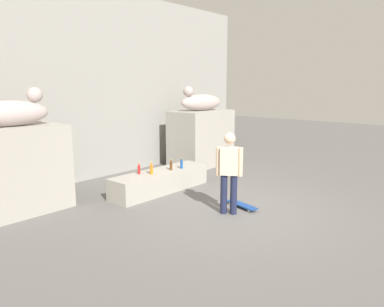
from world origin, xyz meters
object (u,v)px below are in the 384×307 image
Objects in this scene: statue_reclining_left at (10,112)px; statue_reclining_right at (201,102)px; skateboard at (242,205)px; bottle_brown at (171,166)px; skater at (229,170)px; bottle_orange at (151,169)px; bottle_blue at (182,164)px; bottle_red at (139,169)px.

statue_reclining_right is (5.98, 0.01, 0.00)m from statue_reclining_left.
statue_reclining_left is 2.00× the size of skateboard.
statue_reclining_right is 3.39m from bottle_brown.
skater reaches higher than bottle_brown.
bottle_orange is 0.92m from bottle_blue.
statue_reclining_left is 6.13× the size of bottle_red.
statue_reclining_right is 4.82m from skater.
statue_reclining_right reaches higher than skater.
skater is 5.80× the size of bottle_orange.
bottle_brown is at bearing 15.69° from skateboard.
skateboard is at bearing -70.77° from bottle_red.
skateboard is at bearing -121.52° from skater.
skater reaches higher than bottle_orange.
bottle_blue is at bearing 7.11° from skateboard.
bottle_blue is at bearing 38.84° from statue_reclining_right.
bottle_blue is (0.30, -0.08, 0.00)m from bottle_brown.
bottle_orange reaches higher than bottle_red.
bottle_orange is at bearing -26.45° from skater.
statue_reclining_right is at bearing 20.82° from bottle_orange.
skater is at bearing -81.84° from bottle_red.
statue_reclining_right is 5.79× the size of bottle_orange.
statue_reclining_right is at bearing 29.90° from bottle_blue.
statue_reclining_left is 6.25× the size of bottle_brown.
bottle_blue is (0.75, 1.99, -0.29)m from skater.
statue_reclining_left is 3.00m from bottle_red.
statue_reclining_left is 3.23m from bottle_orange.
bottle_blue is at bearing -8.47° from bottle_orange.
bottle_orange is at bearing 31.47° from skateboard.
bottle_orange reaches higher than skateboard.
skateboard is (3.25, -3.40, -2.00)m from statue_reclining_left.
skater is at bearing 55.54° from statue_reclining_right.
bottle_red reaches higher than bottle_brown.
statue_reclining_right is 1.00× the size of skater.
statue_reclining_left is at bearing 158.17° from bottle_blue.
bottle_blue is at bearing -18.62° from bottle_red.
bottle_blue is at bearing -51.37° from skater.
skateboard is 2.86× the size of bottle_orange.
bottle_red is 1.00× the size of bottle_blue.
skater reaches higher than bottle_red.
bottle_orange is (-0.15, 2.12, -0.28)m from skater.
skateboard is 2.09m from bottle_blue.
statue_reclining_right is at bearing 25.85° from bottle_brown.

